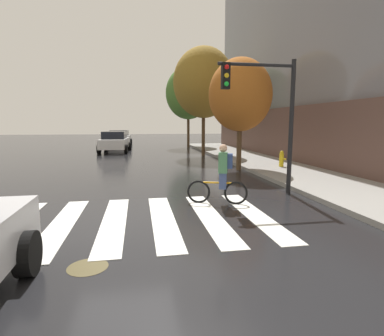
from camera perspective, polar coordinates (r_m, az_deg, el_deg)
The scene contains 11 objects.
ground_plane at distance 7.42m, azimuth -12.87°, elevation -9.65°, with size 120.00×120.00×0.00m, color black.
crosswalk_stripes at distance 7.43m, azimuth -14.28°, elevation -9.62°, with size 7.38×4.13×0.01m.
manhole_cover at distance 5.37m, azimuth -18.78°, elevation -17.00°, with size 0.64×0.64×0.01m, color #473D1E.
sedan_mid at distance 25.18m, azimuth -14.10°, elevation 4.81°, with size 2.46×4.85×1.64m.
sedan_far at distance 31.82m, azimuth -13.25°, elevation 5.46°, with size 2.36×4.68×1.58m.
cyclist at distance 8.60m, azimuth 5.54°, elevation -1.22°, with size 1.64×0.60×1.69m.
traffic_light_near at distance 9.90m, azimuth 13.76°, elevation 11.54°, with size 2.47×0.28×4.20m.
fire_hydrant at distance 15.74m, azimuth 16.29°, elevation 1.65°, with size 0.33×0.22×0.78m.
street_tree_near at distance 15.08m, azimuth 8.93°, elevation 13.24°, with size 2.99×2.99×5.32m.
street_tree_mid at distance 21.83m, azimuth 2.16°, elevation 15.54°, with size 4.18×4.18×7.43m.
street_tree_far at distance 29.41m, azimuth -0.71°, elevation 13.70°, with size 4.19×4.19×7.46m.
Camera 1 is at (0.42, -7.06, 2.26)m, focal length 28.73 mm.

